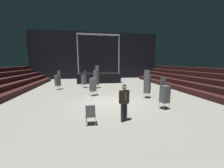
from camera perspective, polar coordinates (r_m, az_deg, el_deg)
ground_plane at (r=9.44m, az=-1.30°, el=-8.07°), size 22.00×30.00×0.10m
arena_end_wall at (r=24.00m, az=-6.72°, el=11.98°), size 22.00×0.30×8.00m
bleacher_bank_right at (r=14.50m, az=36.45°, el=0.91°), size 3.75×24.00×2.25m
stage_riser at (r=19.15m, az=-5.75°, el=3.01°), size 5.90×2.89×6.46m
man_with_tie at (r=6.16m, az=5.28°, el=-7.13°), size 0.57×0.35×1.78m
chair_stack_front_left at (r=14.77m, az=-22.33°, el=1.57°), size 0.62×0.62×1.96m
chair_stack_front_right at (r=8.42m, az=21.76°, el=-3.85°), size 0.52×0.52×1.88m
chair_stack_mid_left at (r=14.89m, az=-11.99°, el=1.94°), size 0.59×0.59×1.88m
chair_stack_mid_right at (r=10.64m, az=14.92°, el=-0.01°), size 0.62×0.62×2.22m
chair_stack_mid_centre at (r=11.12m, az=-8.22°, el=-0.09°), size 0.59×0.59×1.96m
chair_stack_rear_left at (r=14.48m, az=-6.77°, el=3.05°), size 0.61×0.61×2.48m
loose_chair_near_man at (r=6.02m, az=-9.21°, el=-12.43°), size 0.45×0.45×0.95m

